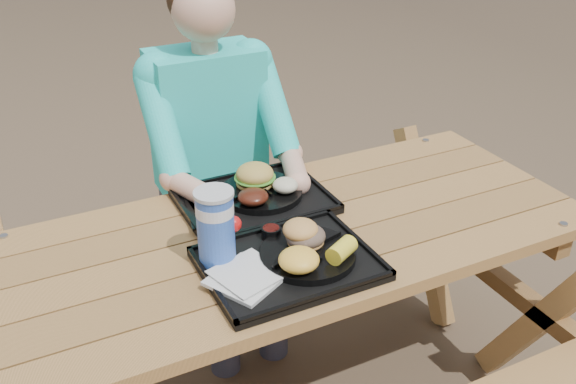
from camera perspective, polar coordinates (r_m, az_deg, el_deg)
name	(u,v)px	position (r m, az deg, el deg)	size (l,w,h in m)	color
picnic_table	(288,329)	(2.11, 0.00, -12.10)	(1.80, 1.49, 0.75)	#999999
tray_near	(289,265)	(1.72, 0.05, -6.48)	(0.45, 0.35, 0.02)	black
tray_far	(254,201)	(2.01, -3.04, -0.83)	(0.45, 0.35, 0.02)	black
plate_near	(308,254)	(1.73, 1.76, -5.56)	(0.26, 0.26, 0.02)	black
plate_far	(261,192)	(2.02, -2.39, -0.02)	(0.26, 0.26, 0.02)	black
napkin_stack	(246,278)	(1.65, -3.77, -7.61)	(0.16, 0.16, 0.02)	silver
soda_cup	(216,228)	(1.68, -6.44, -3.23)	(0.10, 0.10, 0.20)	#1745B3
condiment_bbq	(271,233)	(1.81, -1.51, -3.62)	(0.06, 0.06, 0.03)	#320805
condiment_mustard	(292,231)	(1.82, 0.34, -3.50)	(0.04, 0.04, 0.03)	gold
sandwich	(306,226)	(1.73, 1.59, -3.07)	(0.10, 0.10, 0.11)	#D3934A
mac_cheese	(299,260)	(1.64, 0.98, -6.04)	(0.11, 0.11, 0.05)	yellow
corn_cob	(342,250)	(1.69, 4.79, -5.16)	(0.08, 0.08, 0.05)	yellow
cutlery_far	(199,210)	(1.95, -7.89, -1.64)	(0.03, 0.18, 0.01)	black
burger	(255,169)	(2.02, -2.98, 2.03)	(0.12, 0.12, 0.11)	gold
baked_beans	(253,197)	(1.93, -3.12, -0.42)	(0.09, 0.09, 0.04)	#43170D
potato_salad	(285,185)	(1.99, -0.25, 0.60)	(0.08, 0.08, 0.04)	beige
diner	(213,180)	(2.41, -6.66, 1.08)	(0.48, 0.84, 1.28)	#157797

